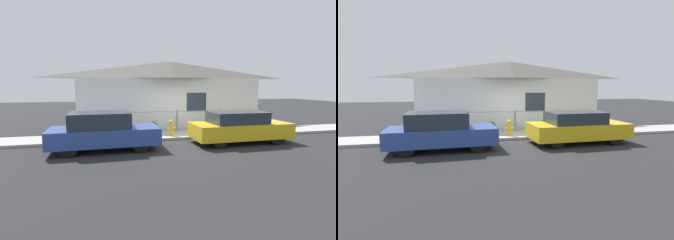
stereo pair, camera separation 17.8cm
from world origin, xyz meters
The scene contains 10 objects.
ground_plane centered at (0.00, 0.00, 0.00)m, with size 60.00×60.00×0.00m, color #262628.
sidewalk centered at (0.00, 0.91, 0.06)m, with size 24.00×1.82×0.12m.
house centered at (0.00, 3.17, 3.07)m, with size 10.37×2.23×3.81m.
fence centered at (0.00, 1.67, 0.72)m, with size 4.90×0.10×1.07m.
car_left centered at (-3.66, -1.09, 0.73)m, with size 4.14×1.88×1.47m.
car_right centered at (2.05, -1.09, 0.69)m, with size 4.24×1.81×1.36m.
fire_hydrant centered at (-0.60, 0.50, 0.52)m, with size 0.43×0.19×0.76m.
potted_plant_near_hydrant centered at (-1.31, 1.33, 0.45)m, with size 0.45×0.45×0.59m.
potted_plant_by_fence centered at (-3.67, 1.07, 0.45)m, with size 0.47×0.47×0.58m.
potted_plant_corner centered at (1.52, 1.22, 0.48)m, with size 0.55×0.55×0.64m.
Camera 1 is at (-3.52, -11.26, 2.50)m, focal length 28.00 mm.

